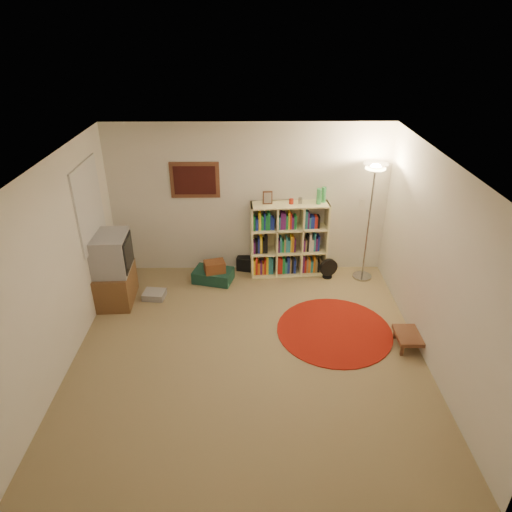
{
  "coord_description": "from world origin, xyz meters",
  "views": [
    {
      "loc": [
        0.04,
        -4.7,
        3.91
      ],
      "look_at": [
        0.1,
        0.6,
        1.1
      ],
      "focal_mm": 32.0,
      "sensor_mm": 36.0,
      "label": 1
    }
  ],
  "objects_px": {
    "tv_stand": "(113,270)",
    "suitcase": "(213,275)",
    "floor_lamp": "(373,185)",
    "bookshelf": "(288,240)",
    "side_table": "(413,336)",
    "floor_fan": "(328,268)"
  },
  "relations": [
    {
      "from": "bookshelf",
      "to": "tv_stand",
      "type": "relative_size",
      "value": 1.35
    },
    {
      "from": "side_table",
      "to": "suitcase",
      "type": "bearing_deg",
      "value": 147.94
    },
    {
      "from": "bookshelf",
      "to": "suitcase",
      "type": "height_order",
      "value": "bookshelf"
    },
    {
      "from": "bookshelf",
      "to": "floor_fan",
      "type": "height_order",
      "value": "bookshelf"
    },
    {
      "from": "floor_lamp",
      "to": "bookshelf",
      "type": "bearing_deg",
      "value": 171.84
    },
    {
      "from": "suitcase",
      "to": "tv_stand",
      "type": "bearing_deg",
      "value": -143.92
    },
    {
      "from": "tv_stand",
      "to": "suitcase",
      "type": "xyz_separation_m",
      "value": [
        1.44,
        0.57,
        -0.44
      ]
    },
    {
      "from": "bookshelf",
      "to": "tv_stand",
      "type": "bearing_deg",
      "value": -166.65
    },
    {
      "from": "bookshelf",
      "to": "floor_fan",
      "type": "bearing_deg",
      "value": -19.7
    },
    {
      "from": "tv_stand",
      "to": "side_table",
      "type": "relative_size",
      "value": 2.46
    },
    {
      "from": "tv_stand",
      "to": "suitcase",
      "type": "bearing_deg",
      "value": 18.81
    },
    {
      "from": "floor_lamp",
      "to": "side_table",
      "type": "xyz_separation_m",
      "value": [
        0.26,
        -1.82,
        -1.45
      ]
    },
    {
      "from": "floor_fan",
      "to": "tv_stand",
      "type": "height_order",
      "value": "tv_stand"
    },
    {
      "from": "bookshelf",
      "to": "floor_lamp",
      "type": "relative_size",
      "value": 0.77
    },
    {
      "from": "tv_stand",
      "to": "side_table",
      "type": "xyz_separation_m",
      "value": [
        4.2,
        -1.16,
        -0.36
      ]
    },
    {
      "from": "floor_fan",
      "to": "suitcase",
      "type": "relative_size",
      "value": 0.49
    },
    {
      "from": "side_table",
      "to": "tv_stand",
      "type": "bearing_deg",
      "value": 164.59
    },
    {
      "from": "bookshelf",
      "to": "floor_lamp",
      "type": "xyz_separation_m",
      "value": [
        1.26,
        -0.18,
        1.01
      ]
    },
    {
      "from": "floor_fan",
      "to": "tv_stand",
      "type": "relative_size",
      "value": 0.31
    },
    {
      "from": "suitcase",
      "to": "floor_fan",
      "type": "bearing_deg",
      "value": 16.95
    },
    {
      "from": "bookshelf",
      "to": "tv_stand",
      "type": "xyz_separation_m",
      "value": [
        -2.67,
        -0.84,
        -0.07
      ]
    },
    {
      "from": "floor_fan",
      "to": "tv_stand",
      "type": "distance_m",
      "value": 3.43
    }
  ]
}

